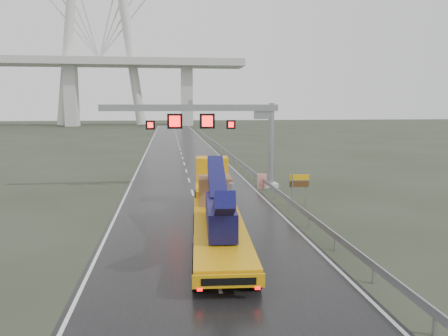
{
  "coord_description": "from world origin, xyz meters",
  "views": [
    {
      "loc": [
        -1.85,
        -18.55,
        6.94
      ],
      "look_at": [
        1.49,
        7.55,
        3.2
      ],
      "focal_mm": 35.0,
      "sensor_mm": 36.0,
      "label": 1
    }
  ],
  "objects": [
    {
      "name": "road",
      "position": [
        0.0,
        40.0,
        0.01
      ],
      "size": [
        11.0,
        200.0,
        0.02
      ],
      "primitive_type": "cube",
      "color": "black",
      "rests_on": "ground"
    },
    {
      "name": "sign_gantry",
      "position": [
        2.1,
        17.99,
        5.61
      ],
      "size": [
        14.9,
        1.2,
        7.42
      ],
      "color": "beige",
      "rests_on": "ground"
    },
    {
      "name": "guardrail",
      "position": [
        6.1,
        30.0,
        0.7
      ],
      "size": [
        0.2,
        140.0,
        1.4
      ],
      "primitive_type": null,
      "color": "#919399",
      "rests_on": "ground"
    },
    {
      "name": "ground",
      "position": [
        0.0,
        0.0,
        0.0
      ],
      "size": [
        400.0,
        400.0,
        0.0
      ],
      "primitive_type": "plane",
      "color": "#293021",
      "rests_on": "ground"
    },
    {
      "name": "striped_barrier",
      "position": [
        6.0,
        17.29,
        0.61
      ],
      "size": [
        0.74,
        0.42,
        1.22
      ],
      "primitive_type": "cube",
      "rotation": [
        0.0,
        0.0,
        -0.04
      ],
      "color": "red",
      "rests_on": "ground"
    },
    {
      "name": "exit_sign_pair",
      "position": [
        7.1,
        10.32,
        1.61
      ],
      "size": [
        1.34,
        0.21,
        2.31
      ],
      "rotation": [
        0.0,
        0.0,
        -0.11
      ],
      "color": "gray",
      "rests_on": "ground"
    },
    {
      "name": "heavy_haul_truck",
      "position": [
        0.82,
        6.11,
        1.56
      ],
      "size": [
        3.55,
        17.27,
        4.03
      ],
      "rotation": [
        0.0,
        0.0,
        -0.06
      ],
      "color": "#CE8D0B",
      "rests_on": "ground"
    }
  ]
}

